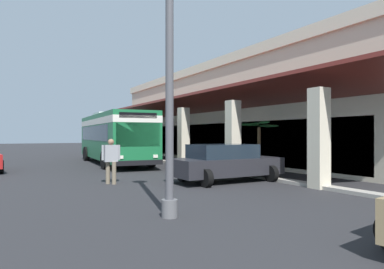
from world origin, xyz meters
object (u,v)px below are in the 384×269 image
at_px(pedestrian, 111,159).
at_px(lot_light_pole, 170,43).
at_px(potted_palm, 259,159).
at_px(transit_bus, 114,135).
at_px(parked_sedan_charcoal, 226,163).

distance_m(pedestrian, lot_light_pole, 6.52).
bearing_deg(potted_palm, transit_bus, -152.15).
bearing_deg(lot_light_pole, parked_sedan_charcoal, 133.76).
xyz_separation_m(parked_sedan_charcoal, lot_light_pole, (4.28, -4.47, 3.13)).
xyz_separation_m(transit_bus, lot_light_pole, (15.01, -3.16, 2.03)).
relative_size(potted_palm, lot_light_pole, 0.35).
height_order(potted_palm, lot_light_pole, lot_light_pole).
height_order(pedestrian, potted_palm, potted_palm).
height_order(transit_bus, pedestrian, transit_bus).
bearing_deg(transit_bus, potted_palm, 27.85).
bearing_deg(pedestrian, lot_light_pole, -3.33).
bearing_deg(lot_light_pole, potted_palm, 128.66).
relative_size(pedestrian, lot_light_pole, 0.23).
distance_m(pedestrian, potted_palm, 7.47).
height_order(pedestrian, lot_light_pole, lot_light_pole).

